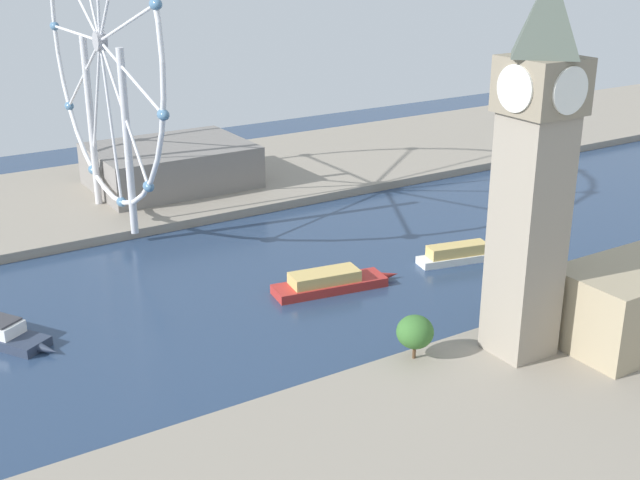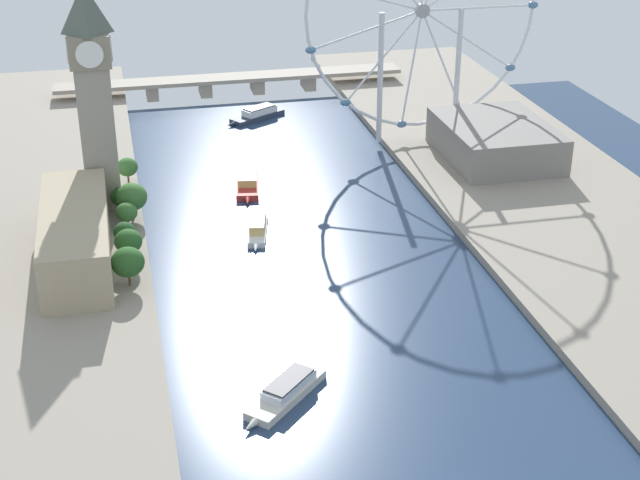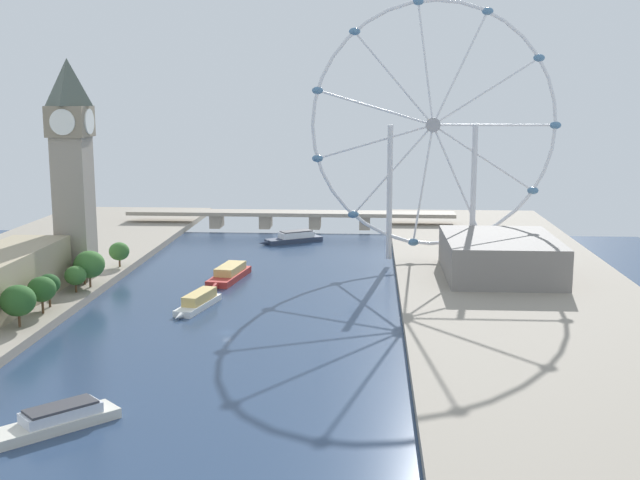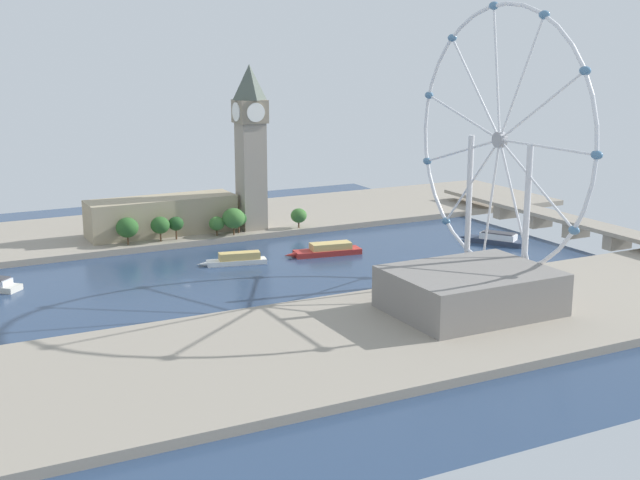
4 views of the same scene
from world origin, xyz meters
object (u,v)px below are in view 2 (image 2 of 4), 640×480
ferris_wheel (422,13)px  tour_boat_0 (286,391)px  riverside_hall (495,141)px  river_bridge (231,81)px  tour_boat_2 (247,181)px  parliament_block (76,236)px  clock_tower (94,95)px  tour_boat_4 (258,226)px  tour_boat_1 (257,114)px

ferris_wheel → tour_boat_0: 213.43m
riverside_hall → river_bridge: 161.33m
river_bridge → tour_boat_2: (-11.90, -130.87, -4.47)m
parliament_block → riverside_hall: bearing=19.2°
clock_tower → river_bridge: (68.86, 145.32, -39.97)m
parliament_block → ferris_wheel: size_ratio=0.67×
river_bridge → riverside_hall: bearing=-53.4°
parliament_block → tour_boat_4: (63.98, 14.90, -9.90)m
riverside_hall → clock_tower: bearing=-174.5°
clock_tower → river_bridge: size_ratio=0.46×
clock_tower → tour_boat_1: 132.38m
river_bridge → tour_boat_0: river_bridge is taller
parliament_block → river_bridge: (79.02, 190.47, -5.43)m
ferris_wheel → river_bridge: (-70.89, 98.81, -53.18)m
ferris_wheel → tour_boat_4: size_ratio=3.48×
clock_tower → ferris_wheel: (139.76, 46.52, 13.21)m
tour_boat_4 → tour_boat_2: bearing=-171.6°
tour_boat_2 → parliament_block: bearing=-39.6°
clock_tower → tour_boat_0: size_ratio=3.10×
tour_boat_2 → river_bridge: bearing=-176.4°
tour_boat_1 → tour_boat_4: size_ratio=1.00×
ferris_wheel → tour_boat_1: ferris_wheel is taller
riverside_hall → river_bridge: (-96.16, 129.49, -3.90)m
ferris_wheel → riverside_hall: 63.31m
parliament_block → ferris_wheel: ferris_wheel is taller
river_bridge → tour_boat_1: 46.51m
clock_tower → river_bridge: 165.71m
ferris_wheel → river_bridge: bearing=125.7°
parliament_block → tour_boat_2: 90.31m
tour_boat_1 → river_bridge: bearing=-114.1°
river_bridge → tour_boat_0: bearing=-95.1°
parliament_block → river_bridge: size_ratio=0.41×
river_bridge → tour_boat_2: 131.49m
parliament_block → tour_boat_0: size_ratio=2.74×
clock_tower → parliament_block: (-10.15, -45.15, -34.54)m
parliament_block → tour_boat_0: parliament_block is taller
parliament_block → tour_boat_2: size_ratio=1.97×
ferris_wheel → tour_boat_0: size_ratio=4.06×
clock_tower → ferris_wheel: ferris_wheel is taller
ferris_wheel → parliament_block: bearing=-148.6°
parliament_block → tour_boat_0: 105.58m
clock_tower → tour_boat_4: size_ratio=2.66×
clock_tower → tour_boat_4: (53.83, -30.25, -44.43)m
ferris_wheel → tour_boat_0: (-95.78, -181.75, -57.86)m
clock_tower → ferris_wheel: bearing=18.4°
tour_boat_0 → clock_tower: bearing=-117.3°
riverside_hall → tour_boat_1: (-89.78, 83.63, -8.31)m
tour_boat_1 → tour_boat_2: bearing=45.8°
tour_boat_0 → tour_boat_2: bearing=-140.3°
tour_boat_2 → tour_boat_1: bearing=176.7°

